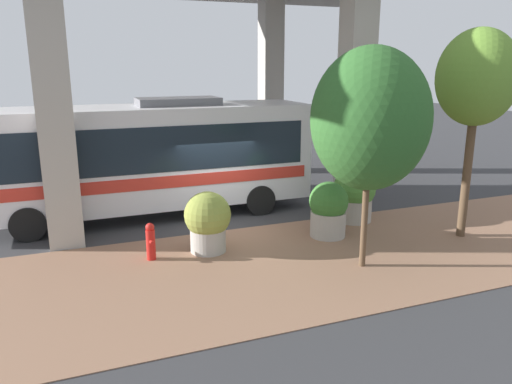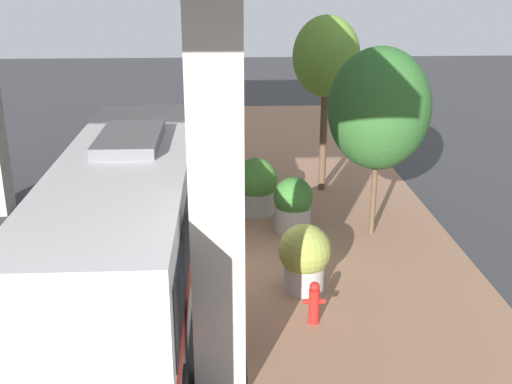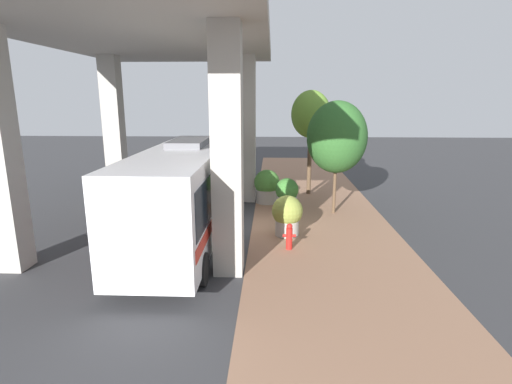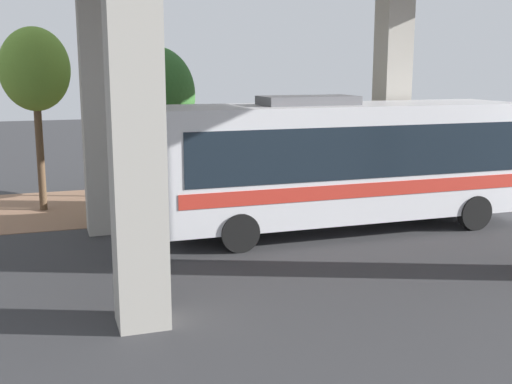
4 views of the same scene
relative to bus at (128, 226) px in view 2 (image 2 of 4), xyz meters
name	(u,v)px [view 2 (image 2 of 4)]	position (x,y,z in m)	size (l,w,h in m)	color
ground_plane	(241,271)	(-2.42, -1.88, -2.06)	(80.00, 80.00, 0.00)	#38383A
sidewalk_strip	(359,268)	(-5.42, -1.88, -2.05)	(6.00, 40.00, 0.02)	#936B51
bus	(128,226)	(0.00, 0.00, 0.00)	(2.75, 10.41, 3.82)	silver
fire_hydrant	(314,303)	(-3.91, 0.68, -1.56)	(0.48, 0.23, 0.99)	red
planter_front	(293,205)	(-3.98, -4.39, -1.24)	(1.12, 1.12, 1.63)	#ADA89E
planter_middle	(256,186)	(-2.99, -5.88, -1.17)	(1.33, 1.33, 1.77)	#ADA89E
planter_back	(305,257)	(-3.88, -0.84, -1.20)	(1.23, 1.23, 1.65)	#ADA89E
street_tree_near	(379,109)	(-6.22, -4.11, 1.57)	(2.76, 2.76, 5.30)	brown
street_tree_far	(326,58)	(-5.36, -8.01, 2.41)	(2.17, 2.17, 5.82)	brown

